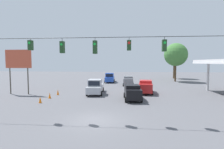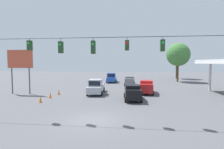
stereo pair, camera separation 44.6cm
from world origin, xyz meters
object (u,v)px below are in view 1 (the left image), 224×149
tree_horizon_left (176,55)px  traffic_cone_second (50,95)px  pickup_truck_blue_withflow_deep (110,78)px  overhead_signal_span (95,61)px  traffic_cone_nearest (40,100)px  traffic_cone_third (58,92)px  sedan_black_crossing_near (132,92)px  sedan_red_oncoming_far (146,86)px  roadside_billboard (18,62)px  pickup_truck_silver_withflow_mid (95,87)px  sedan_grey_oncoming_deep (128,81)px  tree_horizon_right (174,55)px

tree_horizon_left → traffic_cone_second: bearing=45.7°
pickup_truck_blue_withflow_deep → tree_horizon_left: tree_horizon_left is taller
traffic_cone_second → overhead_signal_span: bearing=135.0°
traffic_cone_nearest → traffic_cone_third: same height
sedan_black_crossing_near → sedan_red_oncoming_far: sedan_red_oncoming_far is taller
roadside_billboard → pickup_truck_silver_withflow_mid: bearing=-172.9°
sedan_black_crossing_near → sedan_grey_oncoming_deep: size_ratio=1.02×
traffic_cone_third → roadside_billboard: 7.08m
sedan_red_oncoming_far → traffic_cone_third: sedan_red_oncoming_far is taller
traffic_cone_second → roadside_billboard: roadside_billboard is taller
sedan_black_crossing_near → tree_horizon_left: size_ratio=0.48×
sedan_black_crossing_near → tree_horizon_right: 32.43m
traffic_cone_nearest → traffic_cone_third: size_ratio=1.00×
sedan_black_crossing_near → sedan_grey_oncoming_deep: bearing=-87.9°
pickup_truck_blue_withflow_deep → overhead_signal_span: bearing=93.4°
sedan_black_crossing_near → traffic_cone_third: bearing=-12.6°
traffic_cone_second → roadside_billboard: bearing=-23.7°
traffic_cone_third → sedan_grey_oncoming_deep: bearing=-131.8°
overhead_signal_span → traffic_cone_nearest: size_ratio=31.47×
sedan_black_crossing_near → tree_horizon_left: tree_horizon_left is taller
traffic_cone_second → tree_horizon_left: 30.61m
traffic_cone_nearest → traffic_cone_second: (0.06, -2.51, 0.00)m
traffic_cone_nearest → roadside_billboard: bearing=-41.3°
traffic_cone_second → traffic_cone_third: same height
sedan_black_crossing_near → tree_horizon_right: size_ratio=0.48×
pickup_truck_blue_withflow_deep → pickup_truck_silver_withflow_mid: size_ratio=0.97×
pickup_truck_blue_withflow_deep → sedan_black_crossing_near: 19.08m
traffic_cone_third → tree_horizon_right: (-22.62, -27.14, 6.28)m
traffic_cone_nearest → sedan_grey_oncoming_deep: bearing=-121.8°
pickup_truck_blue_withflow_deep → roadside_billboard: 19.98m
pickup_truck_silver_withflow_mid → tree_horizon_right: 31.68m
tree_horizon_right → sedan_black_crossing_near: bearing=67.2°
traffic_cone_second → traffic_cone_nearest: bearing=91.4°
pickup_truck_silver_withflow_mid → sedan_red_oncoming_far: size_ratio=1.27×
sedan_black_crossing_near → traffic_cone_third: size_ratio=5.92×
traffic_cone_nearest → tree_horizon_right: size_ratio=0.08×
pickup_truck_silver_withflow_mid → traffic_cone_nearest: 8.09m
tree_horizon_left → traffic_cone_nearest: bearing=49.0°
overhead_signal_span → traffic_cone_third: bearing=-53.4°
overhead_signal_span → sedan_black_crossing_near: bearing=-113.4°
overhead_signal_span → tree_horizon_left: size_ratio=2.55×
pickup_truck_blue_withflow_deep → traffic_cone_second: pickup_truck_blue_withflow_deep is taller
overhead_signal_span → tree_horizon_left: tree_horizon_left is taller
pickup_truck_blue_withflow_deep → traffic_cone_third: 17.14m
tree_horizon_left → overhead_signal_span: bearing=64.4°
pickup_truck_silver_withflow_mid → sedan_black_crossing_near: bearing=144.7°
pickup_truck_silver_withflow_mid → sedan_red_oncoming_far: 7.35m
pickup_truck_silver_withflow_mid → tree_horizon_right: bearing=-124.4°
pickup_truck_silver_withflow_mid → sedan_black_crossing_near: 6.42m
overhead_signal_span → traffic_cone_nearest: (7.13, -4.69, -4.29)m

